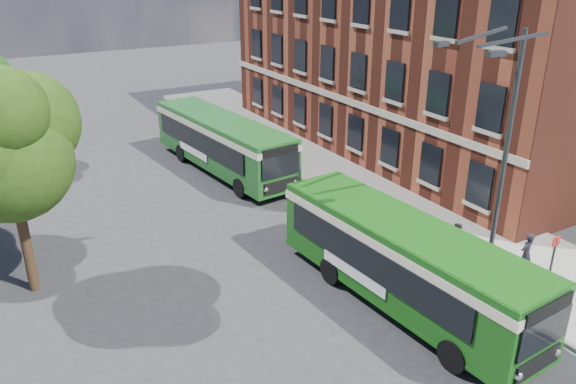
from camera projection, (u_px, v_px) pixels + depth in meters
ground at (342, 288)px, 20.30m from camera, size 120.00×120.00×0.00m
pavement at (364, 180)px, 29.88m from camera, size 6.00×48.00×0.15m
kerb_line at (315, 192)px, 28.51m from camera, size 0.12×48.00×0.01m
brick_office at (423, 30)px, 33.62m from camera, size 12.10×26.00×14.20m
street_lamp at (498, 157)px, 19.07m from camera, size 2.96×2.38×9.00m
bus_stop_sign at (552, 263)px, 18.94m from camera, size 0.35×0.08×2.52m
bus_front at (403, 256)px, 18.72m from camera, size 3.27×10.60×3.02m
bus_rear at (222, 139)px, 30.67m from camera, size 3.69×11.50×3.02m
pedestrian_a at (526, 253)px, 20.72m from camera, size 0.63×0.46×1.60m
pedestrian_b at (455, 242)px, 21.58m from camera, size 0.94×0.84×1.58m
tree_left at (8, 143)px, 18.10m from camera, size 4.82×4.58×8.14m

